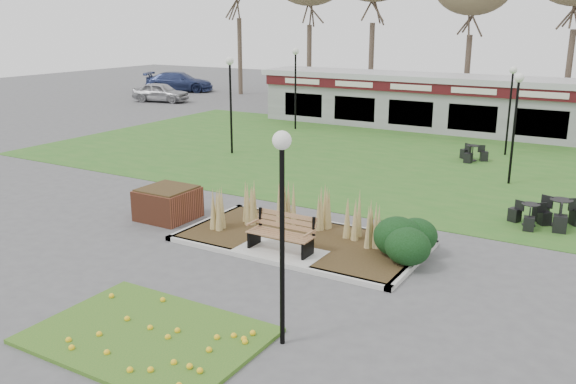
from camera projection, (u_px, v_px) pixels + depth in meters
The scene contains 18 objects.
ground at pixel (277, 257), 15.12m from camera, with size 100.00×100.00×0.00m, color #515154.
lawn at pixel (429, 163), 25.06m from camera, with size 34.00×16.00×0.02m, color #2C6620.
flower_bed at pixel (147, 334), 11.29m from camera, with size 4.20×3.00×0.16m.
planting_bed at pixel (347, 236), 15.51m from camera, with size 6.75×3.40×1.27m.
park_bench at pixel (282, 232), 15.16m from camera, with size 1.70×0.66×0.93m.
brick_planter at pixel (168, 203), 17.97m from camera, with size 1.50×1.50×0.95m.
food_pavilion at pixel (480, 105), 31.26m from camera, with size 24.60×3.40×2.90m.
lamp_post_near_left at pixel (282, 193), 10.33m from camera, with size 0.33×0.33×3.92m.
lamp_post_mid_left at pixel (230, 84), 26.08m from camera, with size 0.35×0.35×4.19m.
lamp_post_mid_right at pixel (517, 104), 21.13m from camera, with size 0.33×0.33×3.94m.
lamp_post_far_right at pixel (511, 91), 25.80m from camera, with size 0.32×0.32×3.82m.
lamp_post_far_left at pixel (295, 70), 32.02m from camera, with size 0.36×0.36×4.29m.
bistro_set_a at pixel (472, 156), 25.37m from camera, with size 1.22×1.12×0.65m.
bistro_set_b at pixel (529, 218), 17.36m from camera, with size 1.20×1.12×0.64m.
bistro_set_d at pixel (559, 217), 17.32m from camera, with size 1.45×1.37×0.78m.
car_silver at pixel (161, 92), 43.68m from camera, with size 1.64×4.08×1.39m, color #A1A1A6.
car_black at pixel (355, 103), 37.90m from camera, with size 1.44×4.14×1.36m, color black.
car_blue at pixel (179, 82), 49.99m from camera, with size 2.23×5.49×1.59m, color navy.
Camera 1 is at (7.40, -12.01, 5.68)m, focal length 38.00 mm.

